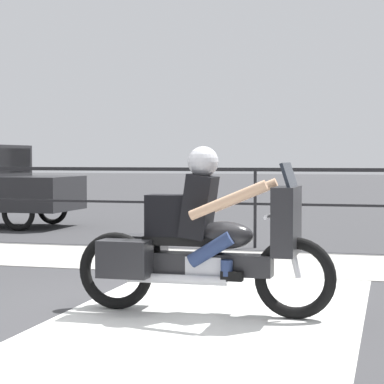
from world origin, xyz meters
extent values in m
plane|color=#38383A|center=(0.00, 0.00, 0.00)|extent=(120.00, 120.00, 0.00)
cube|color=#A8A59E|center=(0.00, 3.40, 0.01)|extent=(44.00, 2.40, 0.01)
cube|color=silver|center=(0.54, -0.20, 0.00)|extent=(2.77, 6.00, 0.01)
cube|color=black|center=(0.00, 5.11, 1.28)|extent=(36.00, 0.04, 0.06)
cube|color=black|center=(0.00, 5.11, 0.72)|extent=(36.00, 0.03, 0.04)
cylinder|color=black|center=(0.00, 5.11, 0.66)|extent=(0.05, 0.05, 1.31)
torus|color=black|center=(1.31, -0.12, 0.38)|extent=(0.75, 0.11, 0.75)
torus|color=black|center=(-0.43, -0.12, 0.38)|extent=(0.75, 0.11, 0.75)
cube|color=#232326|center=(0.44, -0.12, 0.48)|extent=(1.32, 0.22, 0.20)
cube|color=silver|center=(0.47, -0.12, 0.43)|extent=(0.34, 0.26, 0.26)
ellipsoid|color=#232326|center=(0.65, -0.12, 0.75)|extent=(0.55, 0.30, 0.26)
cube|color=black|center=(0.26, -0.12, 0.69)|extent=(0.77, 0.28, 0.08)
cube|color=#232326|center=(1.23, -0.12, 0.90)|extent=(0.20, 0.64, 0.62)
cube|color=#1E232B|center=(1.25, -0.12, 1.31)|extent=(0.10, 0.54, 0.24)
cylinder|color=silver|center=(1.09, -0.12, 0.95)|extent=(0.04, 0.70, 0.04)
cylinder|color=silver|center=(0.23, -0.28, 0.35)|extent=(0.96, 0.09, 0.09)
cube|color=#232326|center=(-0.25, -0.36, 0.53)|extent=(0.48, 0.28, 0.35)
cube|color=#232326|center=(-0.25, 0.12, 0.53)|extent=(0.48, 0.28, 0.35)
cylinder|color=silver|center=(1.28, -0.12, 0.64)|extent=(0.18, 0.06, 0.52)
cube|color=black|center=(0.40, -0.12, 1.02)|extent=(0.32, 0.36, 0.62)
sphere|color=tan|center=(0.44, -0.12, 1.42)|extent=(0.23, 0.23, 0.23)
sphere|color=#B7B7BC|center=(0.44, -0.12, 1.44)|extent=(0.29, 0.29, 0.29)
cylinder|color=navy|center=(0.55, -0.27, 0.63)|extent=(0.44, 0.13, 0.34)
cylinder|color=navy|center=(0.70, -0.27, 0.47)|extent=(0.11, 0.11, 0.15)
cube|color=black|center=(0.75, -0.27, 0.40)|extent=(0.20, 0.10, 0.09)
cylinder|color=navy|center=(0.55, 0.03, 0.63)|extent=(0.44, 0.13, 0.34)
cylinder|color=navy|center=(0.70, 0.03, 0.47)|extent=(0.11, 0.11, 0.15)
cube|color=black|center=(0.75, 0.03, 0.40)|extent=(0.20, 0.10, 0.09)
cylinder|color=tan|center=(0.74, -0.42, 1.10)|extent=(0.72, 0.09, 0.37)
cylinder|color=tan|center=(0.74, 0.18, 1.10)|extent=(0.72, 0.09, 0.37)
cube|color=black|center=(0.10, -0.12, 0.92)|extent=(0.40, 0.27, 0.40)
cube|color=#19232D|center=(-5.59, 7.46, 1.41)|extent=(0.04, 1.32, 0.53)
torus|color=black|center=(-5.11, 6.68, 0.37)|extent=(0.73, 0.11, 0.73)
torus|color=black|center=(-5.11, 8.24, 0.37)|extent=(0.73, 0.11, 0.73)
camera|label=1|loc=(2.15, -6.90, 1.48)|focal=70.00mm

